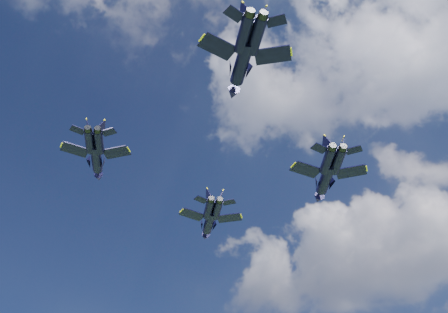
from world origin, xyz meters
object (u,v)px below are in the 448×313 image
jet_right (325,180)px  jet_slot (241,65)px  jet_lead (209,223)px  jet_left (97,160)px

jet_right → jet_slot: bearing=-126.4°
jet_lead → jet_left: jet_lead is taller
jet_left → jet_slot: (27.50, -4.81, 2.48)m
jet_slot → jet_left: bearing=130.8°
jet_left → jet_slot: 28.03m
jet_left → jet_right: size_ratio=0.84×
jet_lead → jet_slot: bearing=-91.5°
jet_right → jet_lead: bearing=141.9°
jet_left → jet_right: (29.31, 22.13, 0.36)m
jet_slot → jet_right: bearing=46.9°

